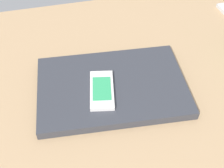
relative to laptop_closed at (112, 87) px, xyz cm
name	(u,v)px	position (x,y,z in cm)	size (l,w,h in cm)	color
desk_surface	(92,99)	(-4.96, -0.61, -2.55)	(120.00, 80.00, 3.00)	tan
laptop_closed	(112,87)	(0.00, 0.00, 0.00)	(34.13, 22.53, 2.09)	#33353D
cell_phone_on_laptop	(102,90)	(-2.77, -1.77, 1.57)	(7.21, 11.96, 1.11)	silver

